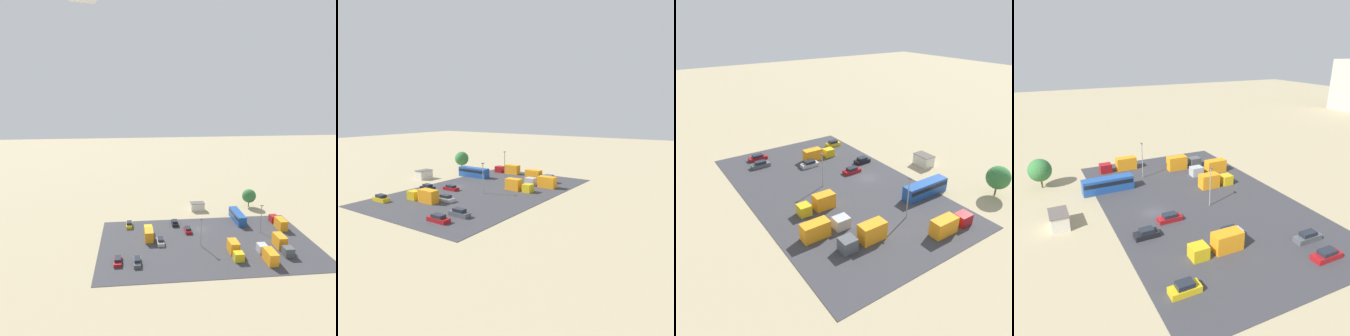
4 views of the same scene
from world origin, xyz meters
TOP-DOWN VIEW (x-y plane):
  - ground_plane at (0.00, 0.00)m, footprint 400.00×400.00m
  - parking_lot_surface at (0.00, 9.59)m, footprint 59.45×35.92m
  - shed_building at (-2.22, -16.42)m, footprint 4.94×3.16m
  - bus at (-13.29, -5.27)m, footprint 2.63×10.79m
  - parked_car_0 at (19.57, 18.74)m, footprint 1.70×4.67m
  - parked_car_1 at (24.30, 17.69)m, footprint 1.89×4.73m
  - parked_car_2 at (12.98, 8.29)m, footprint 1.89×4.56m
  - parked_car_3 at (4.16, 1.47)m, footprint 1.89×4.37m
  - parked_car_4 at (7.42, -4.07)m, footprint 1.93×4.09m
  - parked_car_5 at (21.69, -4.14)m, footprint 1.84×4.19m
  - parked_truck_0 at (-13.18, 19.87)m, footprint 2.34×9.23m
  - parked_truck_1 at (16.04, 4.40)m, footprint 2.39×8.54m
  - parked_truck_2 at (-19.05, 15.04)m, footprint 2.44×8.79m
  - parked_truck_3 at (-5.65, 16.45)m, footprint 2.41×7.73m
  - parked_truck_4 at (-24.69, 0.62)m, footprint 2.36×9.10m
  - tree_near_shed at (-21.57, -17.96)m, footprint 4.98×4.98m
  - light_pole_lot_centre at (-17.41, 4.01)m, footprint 0.90×0.28m
  - light_pole_lot_edge at (2.11, 10.88)m, footprint 0.90×0.28m

SIDE VIEW (x-z plane):
  - ground_plane at x=0.00m, z-range 0.00..0.00m
  - parking_lot_surface at x=0.00m, z-range 0.00..0.08m
  - parked_car_3 at x=4.16m, z-range -0.04..1.38m
  - parked_car_1 at x=24.30m, z-range -0.04..1.45m
  - parked_car_4 at x=7.42m, z-range -0.05..1.50m
  - parked_car_2 at x=12.98m, z-range -0.05..1.51m
  - parked_car_0 at x=19.57m, z-range -0.06..1.58m
  - parked_car_5 at x=21.69m, z-range -0.06..1.58m
  - shed_building at x=-2.22m, z-range 0.01..2.81m
  - parked_truck_1 at x=16.04m, z-range -0.05..2.98m
  - parked_truck_4 at x=-24.69m, z-range -0.05..3.02m
  - parked_truck_3 at x=-5.65m, z-range -0.05..3.02m
  - parked_truck_0 at x=-13.18m, z-range -0.05..3.04m
  - parked_truck_2 at x=-19.05m, z-range -0.06..3.29m
  - bus at x=-13.29m, z-range 0.20..3.24m
  - tree_near_shed at x=-21.57m, z-range 0.80..7.40m
  - light_pole_lot_edge at x=2.11m, z-range 0.51..8.45m
  - light_pole_lot_centre at x=-17.41m, z-range 0.51..8.98m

